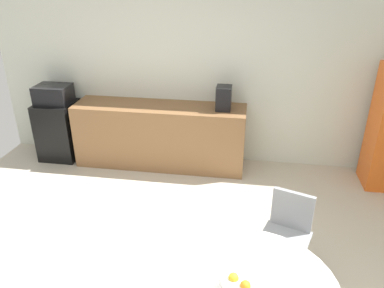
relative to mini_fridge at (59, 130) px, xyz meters
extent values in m
cube|color=silver|center=(2.10, 0.35, 0.87)|extent=(6.00, 0.10, 2.60)
cube|color=brown|center=(1.55, 0.00, 0.02)|extent=(2.40, 0.60, 0.90)
cube|color=black|center=(0.00, 0.00, 0.00)|extent=(0.54, 0.54, 0.86)
cube|color=black|center=(0.00, 0.00, 0.56)|extent=(0.48, 0.38, 0.26)
cylinder|color=white|center=(2.86, -2.89, 0.28)|extent=(1.19, 1.19, 0.03)
cylinder|color=silver|center=(3.26, -2.22, -0.22)|extent=(0.02, 0.02, 0.42)
cylinder|color=silver|center=(2.97, -2.12, -0.22)|extent=(0.02, 0.02, 0.42)
cylinder|color=silver|center=(3.37, -1.93, -0.22)|extent=(0.02, 0.02, 0.42)
cylinder|color=silver|center=(3.07, -1.82, -0.22)|extent=(0.02, 0.02, 0.42)
cube|color=gray|center=(3.17, -2.02, 0.01)|extent=(0.54, 0.54, 0.03)
cube|color=gray|center=(3.23, -1.84, 0.21)|extent=(0.37, 0.16, 0.38)
cylinder|color=silver|center=(2.79, -2.93, 0.33)|extent=(0.25, 0.25, 0.07)
sphere|color=orange|center=(2.83, -2.97, 0.37)|extent=(0.07, 0.07, 0.07)
sphere|color=yellow|center=(2.75, -2.91, 0.37)|extent=(0.07, 0.07, 0.07)
cylinder|color=#D84C4C|center=(2.43, -0.07, 0.52)|extent=(0.08, 0.08, 0.09)
torus|color=#D84C4C|center=(2.48, -0.07, 0.52)|extent=(0.06, 0.01, 0.06)
cube|color=black|center=(2.44, 0.00, 0.63)|extent=(0.20, 0.24, 0.32)
camera|label=1|loc=(2.76, -4.78, 2.23)|focal=35.06mm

